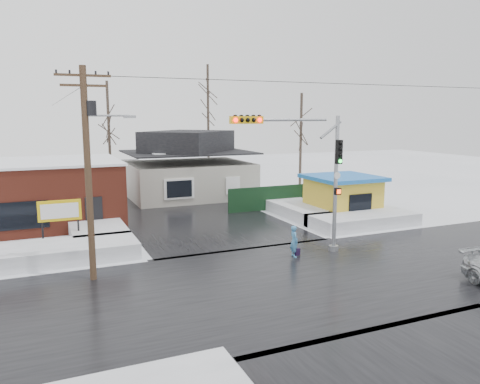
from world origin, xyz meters
name	(u,v)px	position (x,y,z in m)	size (l,w,h in m)	color
ground	(296,280)	(0.00, 0.00, 0.00)	(120.00, 120.00, 0.00)	white
road_ns	(296,280)	(0.00, 0.00, 0.01)	(10.00, 120.00, 0.02)	black
road_ew	(296,280)	(0.00, 0.00, 0.01)	(120.00, 10.00, 0.02)	black
snowbank_nw	(64,252)	(-9.00, 7.00, 0.40)	(7.00, 3.00, 0.80)	white
snowbank_ne	(363,220)	(9.00, 7.00, 0.40)	(7.00, 3.00, 0.80)	white
snowbank_nside_w	(95,226)	(-7.00, 12.00, 0.40)	(3.00, 8.00, 0.80)	white
snowbank_nside_e	(296,208)	(7.00, 12.00, 0.40)	(3.00, 8.00, 0.80)	white
traffic_signal	(310,166)	(2.43, 2.97, 4.54)	(6.05, 0.68, 7.00)	gray
utility_pole	(89,162)	(-7.93, 3.50, 5.11)	(3.15, 0.44, 9.00)	#382619
brick_building	(22,193)	(-11.00, 15.99, 2.08)	(12.20, 8.20, 4.12)	maroon
marquee_sign	(60,212)	(-9.00, 9.49, 1.92)	(2.20, 0.21, 2.55)	black
house	(188,167)	(2.00, 22.00, 2.62)	(10.40, 8.40, 5.76)	#AAA699
kiosk	(342,196)	(9.50, 9.99, 1.46)	(4.60, 4.60, 2.88)	gold
fence	(277,198)	(6.50, 14.00, 0.90)	(8.00, 0.12, 1.80)	black
tree_far_left	(108,105)	(-4.00, 26.00, 7.95)	(3.00, 3.00, 10.00)	#332821
tree_far_mid	(208,90)	(6.00, 28.00, 9.54)	(3.00, 3.00, 12.00)	#332821
tree_far_right	(301,114)	(12.00, 20.00, 7.16)	(3.00, 3.00, 9.00)	#332821
pedestrian	(294,242)	(1.58, 2.92, 0.80)	(0.58, 0.38, 1.59)	#4387BC
shopping_bag	(298,252)	(1.87, 3.05, 0.17)	(0.28, 0.12, 0.35)	black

